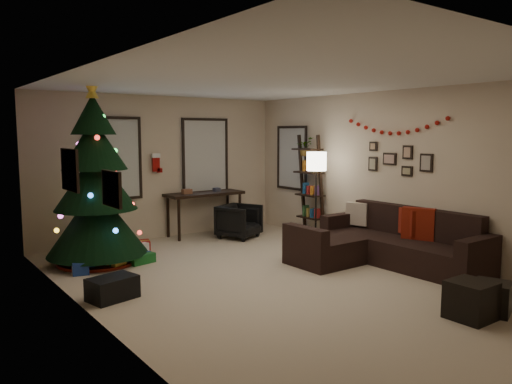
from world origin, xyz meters
The scene contains 28 objects.
floor centered at (0.00, 0.00, 0.00)m, with size 7.00×7.00×0.00m, color #C7B297.
ceiling centered at (0.00, 0.00, 2.70)m, with size 7.00×7.00×0.00m, color white.
wall_back centered at (0.00, 3.50, 1.35)m, with size 5.00×5.00×0.00m, color beige.
wall_left centered at (-2.50, 0.00, 1.35)m, with size 7.00×7.00×0.00m, color beige.
wall_right centered at (2.50, 0.00, 1.35)m, with size 7.00×7.00×0.00m, color beige.
window_back_left centered at (-0.95, 3.47, 1.55)m, with size 1.05×0.06×1.50m.
window_back_right centered at (0.95, 3.47, 1.55)m, with size 1.05×0.06×1.50m.
window_right_wall centered at (2.47, 2.55, 1.50)m, with size 0.06×0.90×1.30m.
christmas_tree centered at (-1.66, 2.36, 1.17)m, with size 1.52×1.52×2.82m.
presents centered at (-1.45, 2.27, 0.12)m, with size 1.52×1.05×0.30m.
sofa centered at (1.85, -0.35, 0.28)m, with size 1.84×2.68×0.86m.
pillow_red_a centered at (2.21, -0.69, 0.64)m, with size 0.13×0.49×0.49m, color maroon.
pillow_red_b centered at (2.21, -0.50, 0.64)m, with size 0.11×0.40×0.40m, color maroon.
pillow_cream centered at (2.21, 0.54, 0.63)m, with size 0.11×0.38×0.38m, color #C3B09E.
ottoman_near centered at (0.77, -2.40, 0.21)m, with size 0.44×0.44×0.42m, color black.
ottoman_far centered at (1.13, -2.45, 0.18)m, with size 0.38×0.38×0.36m, color black.
desk centered at (0.78, 3.22, 0.75)m, with size 1.57×0.56×0.84m.
desk_chair centered at (1.16, 2.57, 0.33)m, with size 0.63×0.59×0.65m, color black.
bookshelf centered at (2.30, 1.81, 0.95)m, with size 0.30×0.58×1.97m.
potted_plant centered at (2.30, 1.99, 1.80)m, with size 0.42×0.36×0.46m, color #4C4C4C.
floor_lamp centered at (1.95, 1.29, 1.40)m, with size 0.35×0.35×1.67m.
art_map centered at (-2.48, 0.79, 1.57)m, with size 0.04×0.60×0.50m.
art_abstract centered at (-2.48, -0.55, 1.47)m, with size 0.04×0.45×0.35m.
gallery centered at (2.48, -0.07, 1.57)m, with size 0.03×1.25×0.54m.
garland centered at (2.45, 0.00, 2.12)m, with size 0.08×1.90×0.30m, color #A5140C, non-canonical shape.
stocking_left centered at (-0.14, 3.42, 1.46)m, with size 0.20×0.05×0.36m.
stocking_right centered at (0.19, 3.55, 1.48)m, with size 0.20×0.05×0.36m.
storage_bin centered at (-2.11, 0.54, 0.14)m, with size 0.55×0.37×0.28m, color black.
Camera 1 is at (-4.20, -5.20, 2.01)m, focal length 35.00 mm.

